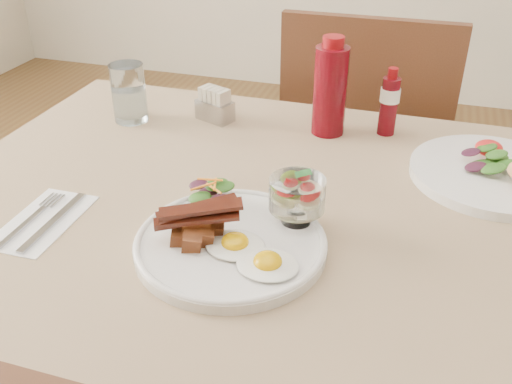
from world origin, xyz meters
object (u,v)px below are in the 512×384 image
object	(u,v)px
second_plate	(507,173)
chair_far	(364,156)
main_plate	(231,244)
water_glass	(129,96)
ketchup_bottle	(330,89)
table	(316,257)
fruit_cup	(297,194)
sugar_caddy	(215,106)
hot_sauce_bottle	(389,103)

from	to	relation	value
second_plate	chair_far	bearing A→B (deg)	121.66
main_plate	water_glass	world-z (taller)	water_glass
ketchup_bottle	second_plate	bearing A→B (deg)	-18.43
table	fruit_cup	bearing A→B (deg)	-113.07
sugar_caddy	chair_far	bearing A→B (deg)	73.33
main_plate	fruit_cup	size ratio (longest dim) A/B	3.28
ketchup_bottle	water_glass	xyz separation A→B (m)	(-0.41, -0.06, -0.04)
fruit_cup	water_glass	size ratio (longest dim) A/B	0.70
table	hot_sauce_bottle	xyz separation A→B (m)	(0.07, 0.33, 0.16)
ketchup_bottle	main_plate	bearing A→B (deg)	-97.38
sugar_caddy	water_glass	distance (m)	0.18
table	water_glass	size ratio (longest dim) A/B	10.86
table	fruit_cup	world-z (taller)	fruit_cup
fruit_cup	main_plate	bearing A→B (deg)	-136.02
fruit_cup	second_plate	size ratio (longest dim) A/B	0.29
chair_far	sugar_caddy	size ratio (longest dim) A/B	10.55
chair_far	main_plate	bearing A→B (deg)	-97.35
main_plate	sugar_caddy	world-z (taller)	sugar_caddy
second_plate	sugar_caddy	xyz separation A→B (m)	(-0.58, 0.10, 0.01)
chair_far	water_glass	xyz separation A→B (m)	(-0.46, -0.42, 0.28)
fruit_cup	second_plate	world-z (taller)	fruit_cup
second_plate	sugar_caddy	size ratio (longest dim) A/B	3.37
sugar_caddy	main_plate	bearing A→B (deg)	-45.19
second_plate	hot_sauce_bottle	size ratio (longest dim) A/B	2.15
second_plate	hot_sauce_bottle	bearing A→B (deg)	147.35
ketchup_bottle	chair_far	bearing A→B (deg)	82.69
fruit_cup	water_glass	world-z (taller)	water_glass
main_plate	table	bearing A→B (deg)	52.18
table	chair_far	size ratio (longest dim) A/B	1.43
hot_sauce_bottle	water_glass	world-z (taller)	hot_sauce_bottle
ketchup_bottle	hot_sauce_bottle	world-z (taller)	ketchup_bottle
table	ketchup_bottle	size ratio (longest dim) A/B	6.71
ketchup_bottle	sugar_caddy	size ratio (longest dim) A/B	2.25
chair_far	ketchup_bottle	world-z (taller)	ketchup_bottle
table	ketchup_bottle	bearing A→B (deg)	98.60
sugar_caddy	ketchup_bottle	bearing A→B (deg)	23.81
fruit_cup	table	bearing A→B (deg)	66.93
main_plate	water_glass	distance (m)	0.52
ketchup_bottle	sugar_caddy	bearing A→B (deg)	-177.47
second_plate	water_glass	distance (m)	0.75
second_plate	sugar_caddy	bearing A→B (deg)	170.06
chair_far	sugar_caddy	xyz separation A→B (m)	(-0.29, -0.37, 0.26)
ketchup_bottle	fruit_cup	bearing A→B (deg)	-86.50
table	second_plate	bearing A→B (deg)	33.51
water_glass	main_plate	bearing A→B (deg)	-46.22
second_plate	water_glass	size ratio (longest dim) A/B	2.43
main_plate	second_plate	bearing A→B (deg)	39.55
fruit_cup	sugar_caddy	size ratio (longest dim) A/B	0.97
chair_far	main_plate	distance (m)	0.84
chair_far	main_plate	world-z (taller)	chair_far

